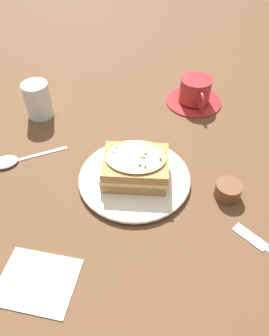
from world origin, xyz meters
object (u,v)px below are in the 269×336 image
teacup_with_saucer (195,93)px  fork (266,248)px  dinner_plate (134,178)px  napkin (37,281)px  water_glass (38,100)px  spoon (9,161)px  sandwich (135,167)px  condiment_pot (228,190)px

teacup_with_saucer → fork: bearing=0.6°
dinner_plate → napkin: (-0.11, -0.26, -0.01)m
water_glass → fork: bearing=-27.8°
fork → spoon: 0.57m
water_glass → napkin: size_ratio=0.72×
dinner_plate → fork: 0.29m
spoon → water_glass: bearing=-33.8°
dinner_plate → sandwich: sandwich is taller
teacup_with_saucer → condiment_pot: teacup_with_saucer is taller
dinner_plate → sandwich: 0.03m
teacup_with_saucer → spoon: 0.51m
sandwich → water_glass: (-0.29, 0.18, 0.00)m
condiment_pot → water_glass: bearing=159.5°
teacup_with_saucer → water_glass: bearing=-90.2°
dinner_plate → fork: (0.27, -0.11, -0.01)m
dinner_plate → fork: size_ratio=1.58×
teacup_with_saucer → water_glass: water_glass is taller
dinner_plate → fork: bearing=-23.3°
spoon → condiment_pot: bearing=-124.0°
sandwich → condiment_pot: (0.20, -0.00, -0.03)m
napkin → teacup_with_saucer: bearing=69.9°
teacup_with_saucer → water_glass: (-0.39, -0.14, 0.02)m
dinner_plate → condiment_pot: bearing=-0.7°
spoon → napkin: bearing=-179.1°
dinner_plate → spoon: dinner_plate is taller
spoon → napkin: spoon is taller
condiment_pot → teacup_with_saucer: bearing=106.3°
teacup_with_saucer → water_glass: size_ratio=1.64×
teacup_with_saucer → fork: teacup_with_saucer is taller
fork → sandwich: bearing=101.5°
sandwich → fork: sandwich is taller
water_glass → condiment_pot: 0.52m
dinner_plate → water_glass: 0.35m
sandwich → condiment_pot: 0.20m
napkin → condiment_pot: (0.31, 0.26, 0.01)m
napkin → condiment_pot: condiment_pot is taller
napkin → dinner_plate: bearing=66.6°
spoon → sandwich: bearing=-123.2°
sandwich → spoon: bearing=-178.8°
water_glass → dinner_plate: bearing=-31.6°
fork → napkin: (-0.38, -0.14, 0.00)m
dinner_plate → napkin: bearing=-113.4°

